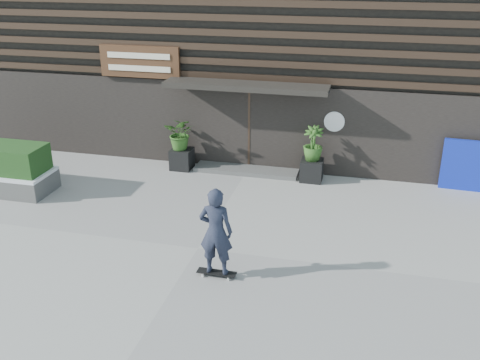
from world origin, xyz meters
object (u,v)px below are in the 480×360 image
(planter_pot_right, at_px, (312,170))
(blue_tarp, at_px, (471,166))
(planter_pot_left, at_px, (182,159))
(skateboarder, at_px, (216,232))

(planter_pot_right, distance_m, blue_tarp, 4.17)
(planter_pot_left, height_order, blue_tarp, blue_tarp)
(planter_pot_left, relative_size, blue_tarp, 0.41)
(blue_tarp, relative_size, skateboarder, 0.79)
(planter_pot_left, relative_size, planter_pot_right, 1.00)
(planter_pot_right, xyz_separation_m, blue_tarp, (4.14, 0.30, 0.39))
(planter_pot_left, height_order, planter_pot_right, same)
(planter_pot_left, bearing_deg, skateboarder, -64.15)
(blue_tarp, distance_m, skateboarder, 7.79)
(planter_pot_left, height_order, skateboarder, skateboarder)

